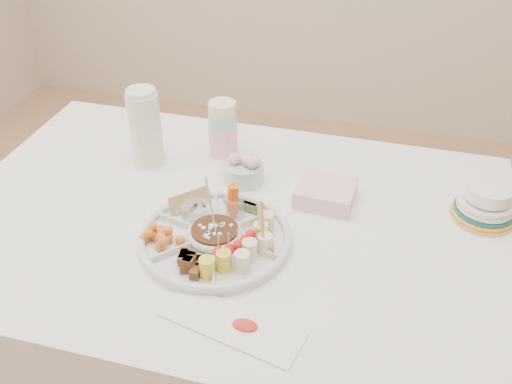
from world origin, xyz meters
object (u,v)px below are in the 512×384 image
(thermos, at_px, (145,127))
(party_tray, at_px, (215,236))
(dining_table, at_px, (231,314))
(plate_stack, at_px, (486,201))

(thermos, bearing_deg, party_tray, -44.23)
(party_tray, relative_size, thermos, 1.53)
(dining_table, height_order, party_tray, party_tray)
(party_tray, bearing_deg, dining_table, 90.40)
(dining_table, xyz_separation_m, thermos, (-0.32, 0.20, 0.50))
(party_tray, height_order, thermos, thermos)
(party_tray, bearing_deg, plate_stack, 23.49)
(dining_table, distance_m, party_tray, 0.42)
(party_tray, relative_size, plate_stack, 2.26)
(dining_table, bearing_deg, plate_stack, 15.23)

